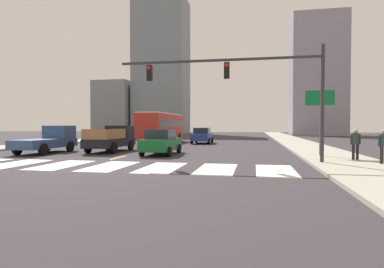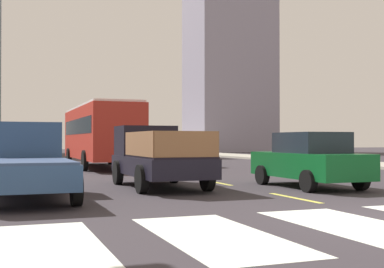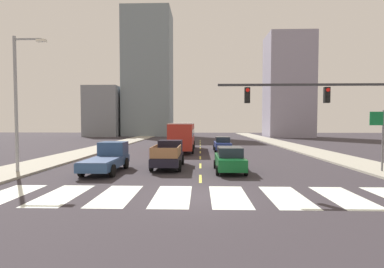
{
  "view_description": "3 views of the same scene",
  "coord_description": "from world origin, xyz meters",
  "px_view_note": "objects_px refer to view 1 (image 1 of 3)",
  "views": [
    {
      "loc": [
        8.13,
        -14.37,
        1.98
      ],
      "look_at": [
        2.5,
        14.71,
        1.18
      ],
      "focal_mm": 29.89,
      "sensor_mm": 36.0,
      "label": 1
    },
    {
      "loc": [
        -6.97,
        -7.29,
        1.47
      ],
      "look_at": [
        1.53,
        15.68,
        1.78
      ],
      "focal_mm": 47.67,
      "sensor_mm": 36.0,
      "label": 2
    },
    {
      "loc": [
        -0.03,
        -12.64,
        3.39
      ],
      "look_at": [
        -0.88,
        17.0,
        2.16
      ],
      "focal_mm": 26.03,
      "sensor_mm": 36.0,
      "label": 3
    }
  ],
  "objects_px": {
    "sedan_mid": "(161,142)",
    "pedestrian_waiting": "(384,143)",
    "pickup_dark": "(50,140)",
    "sedan_near_right": "(202,136)",
    "pickup_stakebed": "(113,139)",
    "pedestrian_walking": "(355,142)",
    "direction_sign_green": "(320,108)",
    "traffic_signal_gantry": "(251,81)",
    "city_bus": "(162,126)"
  },
  "relations": [
    {
      "from": "sedan_mid",
      "to": "pedestrian_waiting",
      "type": "height_order",
      "value": "pedestrian_waiting"
    },
    {
      "from": "pickup_dark",
      "to": "sedan_near_right",
      "type": "distance_m",
      "value": 16.4
    },
    {
      "from": "pickup_stakebed",
      "to": "sedan_near_right",
      "type": "relative_size",
      "value": 1.18
    },
    {
      "from": "pickup_stakebed",
      "to": "pedestrian_walking",
      "type": "bearing_deg",
      "value": -18.05
    },
    {
      "from": "direction_sign_green",
      "to": "pedestrian_waiting",
      "type": "distance_m",
      "value": 4.77
    },
    {
      "from": "pickup_dark",
      "to": "traffic_signal_gantry",
      "type": "xyz_separation_m",
      "value": [
        14.39,
        -3.94,
        3.34
      ]
    },
    {
      "from": "pickup_stakebed",
      "to": "traffic_signal_gantry",
      "type": "xyz_separation_m",
      "value": [
        10.39,
        -5.95,
        3.32
      ]
    },
    {
      "from": "pickup_stakebed",
      "to": "pedestrian_walking",
      "type": "distance_m",
      "value": 16.48
    },
    {
      "from": "pickup_dark",
      "to": "pedestrian_walking",
      "type": "xyz_separation_m",
      "value": [
        19.86,
        -2.48,
        0.2
      ]
    },
    {
      "from": "pedestrian_walking",
      "to": "pickup_dark",
      "type": "bearing_deg",
      "value": -22.07
    },
    {
      "from": "city_bus",
      "to": "pedestrian_waiting",
      "type": "distance_m",
      "value": 24.34
    },
    {
      "from": "sedan_mid",
      "to": "traffic_signal_gantry",
      "type": "xyz_separation_m",
      "value": [
        5.98,
        -3.94,
        3.4
      ]
    },
    {
      "from": "pickup_stakebed",
      "to": "direction_sign_green",
      "type": "bearing_deg",
      "value": -11.17
    },
    {
      "from": "traffic_signal_gantry",
      "to": "pedestrian_waiting",
      "type": "height_order",
      "value": "traffic_signal_gantry"
    },
    {
      "from": "direction_sign_green",
      "to": "traffic_signal_gantry",
      "type": "bearing_deg",
      "value": -138.14
    },
    {
      "from": "city_bus",
      "to": "sedan_near_right",
      "type": "xyz_separation_m",
      "value": [
        4.68,
        -0.28,
        -1.09
      ]
    },
    {
      "from": "direction_sign_green",
      "to": "pickup_stakebed",
      "type": "bearing_deg",
      "value": 171.09
    },
    {
      "from": "sedan_near_right",
      "to": "pedestrian_waiting",
      "type": "bearing_deg",
      "value": -54.66
    },
    {
      "from": "pickup_stakebed",
      "to": "traffic_signal_gantry",
      "type": "bearing_deg",
      "value": -32.04
    },
    {
      "from": "traffic_signal_gantry",
      "to": "pedestrian_waiting",
      "type": "distance_m",
      "value": 7.02
    },
    {
      "from": "sedan_mid",
      "to": "traffic_signal_gantry",
      "type": "distance_m",
      "value": 7.93
    },
    {
      "from": "sedan_near_right",
      "to": "traffic_signal_gantry",
      "type": "xyz_separation_m",
      "value": [
        5.37,
        -17.63,
        3.4
      ]
    },
    {
      "from": "pickup_stakebed",
      "to": "traffic_signal_gantry",
      "type": "height_order",
      "value": "traffic_signal_gantry"
    },
    {
      "from": "city_bus",
      "to": "traffic_signal_gantry",
      "type": "xyz_separation_m",
      "value": [
        10.06,
        -17.91,
        2.31
      ]
    },
    {
      "from": "city_bus",
      "to": "traffic_signal_gantry",
      "type": "distance_m",
      "value": 20.67
    },
    {
      "from": "city_bus",
      "to": "sedan_mid",
      "type": "bearing_deg",
      "value": -75.15
    },
    {
      "from": "sedan_near_right",
      "to": "pedestrian_waiting",
      "type": "distance_m",
      "value": 21.23
    },
    {
      "from": "pickup_stakebed",
      "to": "sedan_mid",
      "type": "bearing_deg",
      "value": -26.74
    },
    {
      "from": "pedestrian_walking",
      "to": "direction_sign_green",
      "type": "bearing_deg",
      "value": -73.24
    },
    {
      "from": "pickup_dark",
      "to": "city_bus",
      "type": "xyz_separation_m",
      "value": [
        4.34,
        13.97,
        1.03
      ]
    },
    {
      "from": "sedan_mid",
      "to": "pedestrian_walking",
      "type": "xyz_separation_m",
      "value": [
        11.45,
        -2.48,
        0.26
      ]
    },
    {
      "from": "pickup_stakebed",
      "to": "traffic_signal_gantry",
      "type": "relative_size",
      "value": 0.49
    },
    {
      "from": "sedan_mid",
      "to": "pedestrian_waiting",
      "type": "xyz_separation_m",
      "value": [
        12.25,
        -4.06,
        0.26
      ]
    },
    {
      "from": "sedan_near_right",
      "to": "direction_sign_green",
      "type": "distance_m",
      "value": 17.01
    },
    {
      "from": "city_bus",
      "to": "direction_sign_green",
      "type": "distance_m",
      "value": 20.1
    },
    {
      "from": "pickup_dark",
      "to": "pedestrian_walking",
      "type": "relative_size",
      "value": 3.17
    },
    {
      "from": "sedan_near_right",
      "to": "sedan_mid",
      "type": "relative_size",
      "value": 1.0
    },
    {
      "from": "sedan_mid",
      "to": "pedestrian_waiting",
      "type": "relative_size",
      "value": 2.68
    },
    {
      "from": "pickup_dark",
      "to": "direction_sign_green",
      "type": "xyz_separation_m",
      "value": [
        18.49,
        -0.26,
        2.11
      ]
    },
    {
      "from": "direction_sign_green",
      "to": "pedestrian_walking",
      "type": "bearing_deg",
      "value": -58.27
    },
    {
      "from": "sedan_mid",
      "to": "traffic_signal_gantry",
      "type": "height_order",
      "value": "traffic_signal_gantry"
    },
    {
      "from": "pickup_stakebed",
      "to": "pickup_dark",
      "type": "relative_size",
      "value": 1.0
    },
    {
      "from": "pickup_stakebed",
      "to": "pedestrian_walking",
      "type": "xyz_separation_m",
      "value": [
        15.86,
        -4.49,
        0.18
      ]
    },
    {
      "from": "traffic_signal_gantry",
      "to": "pedestrian_waiting",
      "type": "xyz_separation_m",
      "value": [
        6.27,
        -0.12,
        -3.14
      ]
    },
    {
      "from": "pickup_dark",
      "to": "sedan_near_right",
      "type": "height_order",
      "value": "pickup_dark"
    },
    {
      "from": "sedan_near_right",
      "to": "pedestrian_walking",
      "type": "bearing_deg",
      "value": -54.08
    },
    {
      "from": "traffic_signal_gantry",
      "to": "pedestrian_walking",
      "type": "bearing_deg",
      "value": 14.95
    },
    {
      "from": "sedan_mid",
      "to": "direction_sign_green",
      "type": "bearing_deg",
      "value": 0.33
    },
    {
      "from": "pickup_dark",
      "to": "direction_sign_green",
      "type": "bearing_deg",
      "value": 2.28
    },
    {
      "from": "pickup_stakebed",
      "to": "sedan_mid",
      "type": "distance_m",
      "value": 4.85
    }
  ]
}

